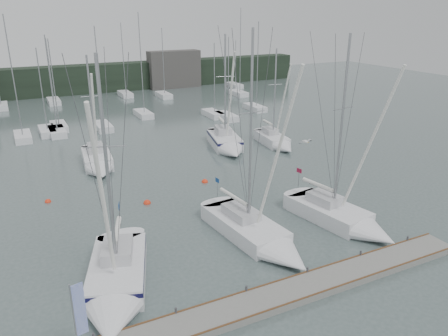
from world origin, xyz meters
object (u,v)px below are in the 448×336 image
Objects in this scene: sailboat_near_center at (263,240)px; dock_banner at (78,314)px; sailboat_near_left at (116,288)px; buoy_c at (48,202)px; sailboat_near_right at (349,221)px; sailboat_mid_d at (227,144)px; sailboat_mid_b at (99,164)px; sailboat_mid_e at (277,142)px; buoy_a at (147,203)px; buoy_b at (205,182)px.

sailboat_near_center reaches higher than dock_banner.
buoy_c is (-1.94, 14.74, -0.61)m from sailboat_near_left.
sailboat_near_right reaches higher than sailboat_mid_d.
dock_banner is at bearing -97.23° from sailboat_mid_b.
sailboat_near_center is at bearing 165.43° from sailboat_near_right.
sailboat_mid_d is (17.17, 20.52, 0.04)m from sailboat_near_left.
sailboat_near_right is 1.08× the size of sailboat_mid_d.
sailboat_near_left reaches higher than sailboat_mid_e.
sailboat_mid_e is (19.33, -1.55, -0.06)m from sailboat_mid_b.
sailboat_near_right is at bearing -78.72° from sailboat_mid_d.
dock_banner is (-7.44, -14.93, 2.62)m from buoy_a.
buoy_c is at bearing -126.16° from sailboat_mid_b.
dock_banner is (-12.19, -5.06, 2.11)m from sailboat_near_center.
buoy_a is at bearing 83.24° from sailboat_near_left.
buoy_b is (11.04, 12.99, -0.61)m from sailboat_near_left.
sailboat_mid_b is at bearing 99.11° from sailboat_near_left.
dock_banner is (-13.39, -16.99, 2.62)m from buoy_b.
sailboat_mid_e is 19.89× the size of buoy_b.
sailboat_near_left is 14.88m from buoy_c.
sailboat_mid_d reaches higher than buoy_b.
sailboat_near_left is 17.06m from buoy_b.
sailboat_near_right reaches higher than sailboat_near_left.
sailboat_mid_e is at bearing 58.28° from sailboat_near_left.
dock_banner is (-0.41, -18.74, 2.62)m from buoy_c.
buoy_a is at bearing -160.89° from buoy_b.
sailboat_near_left is at bearing 47.88° from dock_banner.
buoy_b is at bearing -7.68° from buoy_c.
dock_banner is at bearing -130.86° from sailboat_mid_e.
sailboat_mid_b is 13.88m from sailboat_mid_d.
sailboat_mid_d is at bearing 171.19° from sailboat_mid_e.
buoy_c is (-24.56, -4.29, -0.52)m from sailboat_mid_e.
sailboat_mid_e is 13.07m from buoy_b.
sailboat_near_left is 1.21× the size of sailboat_mid_e.
sailboat_near_center is at bearing 24.34° from sailboat_near_left.
sailboat_mid_e is 34.04m from dock_banner.
sailboat_mid_b is 0.88× the size of sailboat_mid_d.
buoy_b is 1.15× the size of buoy_c.
dock_banner reaches higher than buoy_a.
sailboat_near_center reaches higher than sailboat_mid_d.
sailboat_mid_d is (0.65, 19.98, 0.11)m from sailboat_near_right.
buoy_b is (-11.58, -6.04, -0.52)m from sailboat_mid_e.
buoy_b is (1.20, 11.93, -0.51)m from sailboat_near_center.
buoy_b is at bearing 67.84° from sailboat_near_left.
sailboat_near_left is at bearing 171.75° from sailboat_near_right.
buoy_a is (-11.43, 10.39, -0.54)m from sailboat_near_right.
buoy_a is at bearing 51.88° from dock_banner.
sailboat_near_left is 1.05× the size of sailboat_mid_d.
sailboat_near_left is 0.94× the size of sailboat_near_center.
sailboat_mid_e is at bearing 61.60° from sailboat_near_right.
sailboat_near_left is 23.14× the size of buoy_a.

